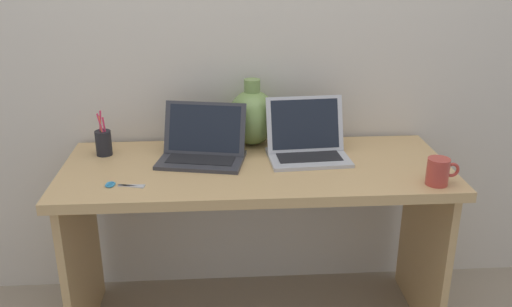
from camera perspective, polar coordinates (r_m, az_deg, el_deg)
back_wall at (r=2.44m, az=-0.55°, el=11.81°), size 4.40×0.04×2.40m
desk at (r=2.29m, az=0.00°, el=-4.86°), size 1.55×0.63×0.75m
laptop_left at (r=2.28m, az=-5.48°, el=0.85°), size 0.38×0.30×0.22m
laptop_right at (r=2.31m, az=5.24°, el=1.23°), size 0.34×0.26×0.24m
green_vase at (r=2.42m, az=-0.39°, el=3.82°), size 0.21×0.21×0.29m
coffee_mug at (r=2.14m, az=18.28°, el=-1.77°), size 0.12×0.08×0.10m
pen_cup at (r=2.40m, az=-15.43°, el=1.14°), size 0.07×0.07×0.19m
scissors at (r=2.10m, az=-14.04°, el=-3.17°), size 0.15×0.06×0.01m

